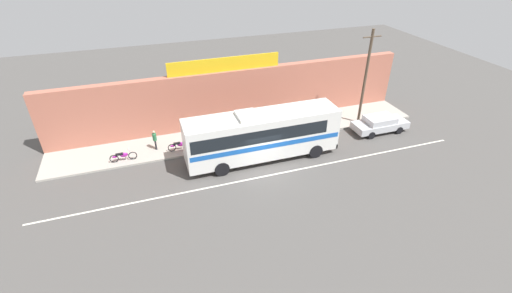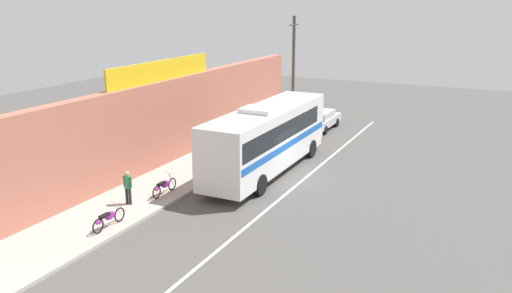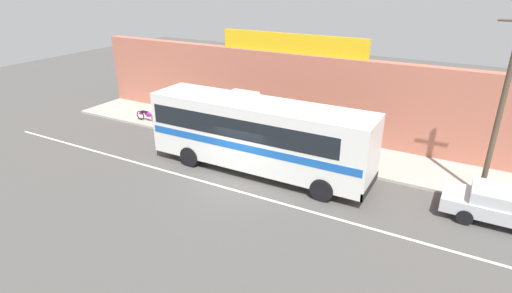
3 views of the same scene
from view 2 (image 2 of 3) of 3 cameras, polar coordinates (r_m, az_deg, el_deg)
The scene contains 12 objects.
ground_plane at distance 27.72m, azimuth 3.65°, elevation -3.40°, with size 70.00×70.00×0.00m, color #4F4C49.
sidewalk_slab at distance 29.95m, azimuth -5.58°, elevation -1.83°, with size 30.00×3.60×0.14m, color #A8A399.
storefront_facade at distance 30.50m, azimuth -9.14°, elevation 2.90°, with size 30.00×0.70×4.80m, color #B26651.
storefront_billboard at distance 29.37m, azimuth -10.26°, elevation 8.21°, with size 9.03×0.12×1.10m, color gold.
road_center_stripe at distance 27.45m, azimuth 5.20°, elevation -3.62°, with size 30.00×0.14×0.01m, color silver.
intercity_bus at distance 27.89m, azimuth 1.19°, elevation 1.18°, with size 11.06×2.61×3.78m.
parked_car at distance 38.06m, azimuth 7.00°, elevation 2.97°, with size 4.58×1.90×1.37m.
utility_pole at distance 37.30m, azimuth 4.10°, elevation 8.23°, with size 1.60×0.22×7.90m.
motorcycle_orange at distance 25.16m, azimuth -10.02°, elevation -4.27°, with size 1.87×0.56×0.94m.
motorcycle_green at distance 22.11m, azimuth -15.86°, elevation -7.53°, with size 1.90×0.56×0.94m.
pedestrian_by_curb at distance 32.51m, azimuth -2.84°, elevation 1.52°, with size 0.30×0.48×1.65m.
pedestrian_far_left at distance 24.18m, azimuth -13.86°, elevation -4.14°, with size 0.30×0.48×1.57m.
Camera 2 is at (-24.26, -9.90, 9.07)m, focal length 36.56 mm.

